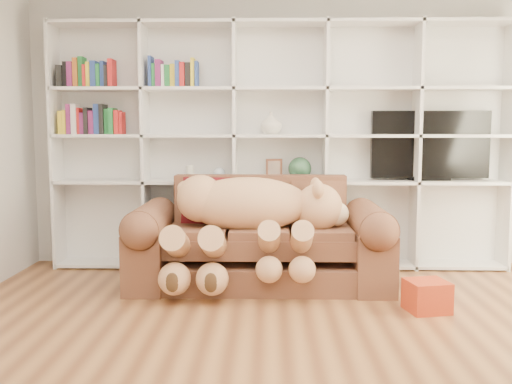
{
  "coord_description": "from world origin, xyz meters",
  "views": [
    {
      "loc": [
        -0.11,
        -3.27,
        1.36
      ],
      "look_at": [
        -0.22,
        1.63,
        0.82
      ],
      "focal_mm": 40.0,
      "sensor_mm": 36.0,
      "label": 1
    }
  ],
  "objects_px": {
    "sofa": "(260,244)",
    "teddy_bear": "(248,215)",
    "gift_box": "(427,296)",
    "tv": "(430,146)"
  },
  "relations": [
    {
      "from": "sofa",
      "to": "tv",
      "type": "height_order",
      "value": "tv"
    },
    {
      "from": "teddy_bear",
      "to": "tv",
      "type": "relative_size",
      "value": 1.36
    },
    {
      "from": "sofa",
      "to": "teddy_bear",
      "type": "xyz_separation_m",
      "value": [
        -0.09,
        -0.19,
        0.29
      ]
    },
    {
      "from": "sofa",
      "to": "teddy_bear",
      "type": "distance_m",
      "value": 0.36
    },
    {
      "from": "teddy_bear",
      "to": "tv",
      "type": "height_order",
      "value": "tv"
    },
    {
      "from": "teddy_bear",
      "to": "tv",
      "type": "distance_m",
      "value": 2.04
    },
    {
      "from": "gift_box",
      "to": "teddy_bear",
      "type": "bearing_deg",
      "value": 157.66
    },
    {
      "from": "sofa",
      "to": "tv",
      "type": "relative_size",
      "value": 1.95
    },
    {
      "from": "teddy_bear",
      "to": "gift_box",
      "type": "relative_size",
      "value": 5.37
    },
    {
      "from": "sofa",
      "to": "gift_box",
      "type": "relative_size",
      "value": 7.66
    }
  ]
}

